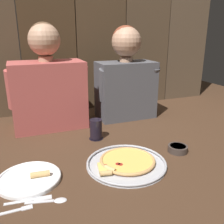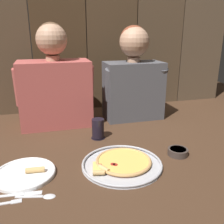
{
  "view_description": "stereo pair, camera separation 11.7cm",
  "coord_description": "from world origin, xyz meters",
  "px_view_note": "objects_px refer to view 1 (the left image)",
  "views": [
    {
      "loc": [
        -0.41,
        -0.94,
        0.54
      ],
      "look_at": [
        -0.0,
        0.1,
        0.18
      ],
      "focal_mm": 39.75,
      "sensor_mm": 36.0,
      "label": 1
    },
    {
      "loc": [
        -0.3,
        -0.98,
        0.54
      ],
      "look_at": [
        -0.0,
        0.1,
        0.18
      ],
      "focal_mm": 39.75,
      "sensor_mm": 36.0,
      "label": 2
    }
  ],
  "objects_px": {
    "dinner_plate": "(30,178)",
    "diner_left": "(48,84)",
    "drinking_glass": "(96,129)",
    "diner_right": "(126,77)",
    "pizza_tray": "(126,162)",
    "dipping_bowl": "(178,148)"
  },
  "relations": [
    {
      "from": "pizza_tray",
      "to": "dipping_bowl",
      "type": "relative_size",
      "value": 3.69
    },
    {
      "from": "dipping_bowl",
      "to": "diner_right",
      "type": "xyz_separation_m",
      "value": [
        -0.02,
        0.56,
        0.25
      ]
    },
    {
      "from": "pizza_tray",
      "to": "diner_right",
      "type": "bearing_deg",
      "value": 66.23
    },
    {
      "from": "dipping_bowl",
      "to": "dinner_plate",
      "type": "bearing_deg",
      "value": 179.59
    },
    {
      "from": "drinking_glass",
      "to": "diner_left",
      "type": "relative_size",
      "value": 0.18
    },
    {
      "from": "drinking_glass",
      "to": "diner_right",
      "type": "bearing_deg",
      "value": 43.19
    },
    {
      "from": "dinner_plate",
      "to": "dipping_bowl",
      "type": "xyz_separation_m",
      "value": [
        0.67,
        -0.0,
        0.01
      ]
    },
    {
      "from": "drinking_glass",
      "to": "dipping_bowl",
      "type": "height_order",
      "value": "drinking_glass"
    },
    {
      "from": "dinner_plate",
      "to": "diner_left",
      "type": "relative_size",
      "value": 0.41
    },
    {
      "from": "drinking_glass",
      "to": "diner_right",
      "type": "distance_m",
      "value": 0.46
    },
    {
      "from": "pizza_tray",
      "to": "dinner_plate",
      "type": "relative_size",
      "value": 1.42
    },
    {
      "from": "dinner_plate",
      "to": "diner_right",
      "type": "bearing_deg",
      "value": 40.42
    },
    {
      "from": "dinner_plate",
      "to": "drinking_glass",
      "type": "height_order",
      "value": "drinking_glass"
    },
    {
      "from": "drinking_glass",
      "to": "diner_left",
      "type": "xyz_separation_m",
      "value": [
        -0.2,
        0.27,
        0.2
      ]
    },
    {
      "from": "drinking_glass",
      "to": "dipping_bowl",
      "type": "bearing_deg",
      "value": -41.99
    },
    {
      "from": "drinking_glass",
      "to": "diner_right",
      "type": "relative_size",
      "value": 0.19
    },
    {
      "from": "diner_left",
      "to": "drinking_glass",
      "type": "bearing_deg",
      "value": -54.46
    },
    {
      "from": "drinking_glass",
      "to": "dipping_bowl",
      "type": "relative_size",
      "value": 1.16
    },
    {
      "from": "dinner_plate",
      "to": "dipping_bowl",
      "type": "distance_m",
      "value": 0.67
    },
    {
      "from": "pizza_tray",
      "to": "dipping_bowl",
      "type": "distance_m",
      "value": 0.28
    },
    {
      "from": "diner_left",
      "to": "diner_right",
      "type": "distance_m",
      "value": 0.49
    },
    {
      "from": "dinner_plate",
      "to": "diner_left",
      "type": "distance_m",
      "value": 0.63
    }
  ]
}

